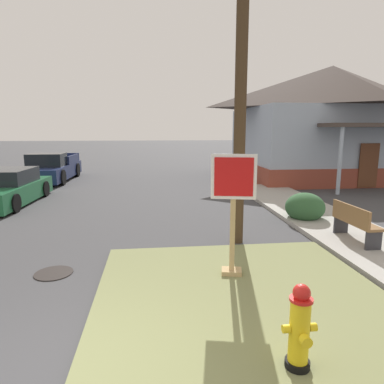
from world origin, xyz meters
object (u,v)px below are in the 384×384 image
(street_bench, at_px, (354,221))
(parked_sedan_green, at_px, (6,189))
(stop_sign, at_px, (233,216))
(pickup_truck_navy, at_px, (51,169))
(fire_hydrant, at_px, (300,329))
(manhole_cover, at_px, (54,273))

(street_bench, bearing_deg, parked_sedan_green, 149.93)
(stop_sign, distance_m, street_bench, 3.55)
(pickup_truck_navy, distance_m, street_bench, 15.01)
(fire_hydrant, distance_m, street_bench, 4.96)
(manhole_cover, bearing_deg, pickup_truck_navy, 105.50)
(fire_hydrant, bearing_deg, parked_sedan_green, 125.32)
(fire_hydrant, bearing_deg, stop_sign, 93.68)
(parked_sedan_green, bearing_deg, fire_hydrant, -54.68)
(manhole_cover, xyz_separation_m, street_bench, (6.49, 0.84, 0.57))
(manhole_cover, relative_size, street_bench, 0.50)
(stop_sign, relative_size, pickup_truck_navy, 0.42)
(fire_hydrant, distance_m, manhole_cover, 4.65)
(parked_sedan_green, distance_m, street_bench, 11.41)
(fire_hydrant, distance_m, stop_sign, 2.59)
(manhole_cover, xyz_separation_m, pickup_truck_navy, (-3.37, 12.15, 0.61))
(manhole_cover, xyz_separation_m, parked_sedan_green, (-3.39, 6.55, 0.53))
(fire_hydrant, bearing_deg, pickup_truck_navy, 114.09)
(fire_hydrant, distance_m, parked_sedan_green, 11.81)
(parked_sedan_green, height_order, street_bench, parked_sedan_green)
(fire_hydrant, xyz_separation_m, parked_sedan_green, (-6.83, 9.64, -0.00))
(manhole_cover, bearing_deg, fire_hydrant, -41.88)
(fire_hydrant, relative_size, stop_sign, 0.45)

